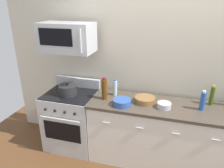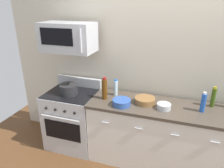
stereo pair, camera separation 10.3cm
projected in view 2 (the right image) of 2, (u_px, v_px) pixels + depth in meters
name	position (u px, v px, depth m)	size (l,w,h in m)	color
ground_plane	(155.00, 160.00, 3.13)	(6.02, 6.02, 0.00)	brown
back_wall	(166.00, 66.00, 2.99)	(5.02, 0.10, 2.70)	beige
counter_unit	(158.00, 135.00, 2.96)	(1.93, 0.66, 0.92)	silver
range_oven	(73.00, 118.00, 3.35)	(0.76, 0.69, 1.07)	#B7BABF
microwave	(68.00, 37.00, 2.91)	(0.74, 0.44, 0.40)	#B7BABF
bottle_water_clear	(116.00, 88.00, 3.07)	(0.06, 0.06, 0.25)	silver
bottle_wine_amber	(105.00, 89.00, 2.93)	(0.08, 0.08, 0.32)	#59330F
bottle_soda_blue	(203.00, 102.00, 2.60)	(0.06, 0.06, 0.27)	#1E4CA5
bottle_olive_oil	(213.00, 97.00, 2.73)	(0.06, 0.06, 0.28)	#385114
bowl_steel_prep	(164.00, 106.00, 2.70)	(0.18, 0.18, 0.07)	#B2B5BA
bowl_wooden_salad	(145.00, 100.00, 2.85)	(0.28, 0.28, 0.08)	brown
bowl_blue_mixing	(122.00, 102.00, 2.79)	(0.25, 0.25, 0.08)	#2D519E
stockpot	(69.00, 89.00, 3.11)	(0.27, 0.27, 0.19)	#262628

